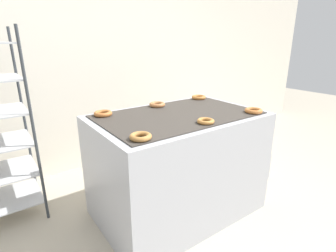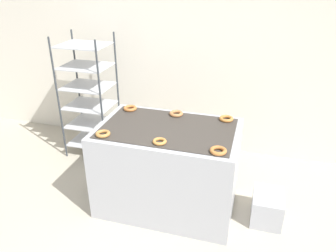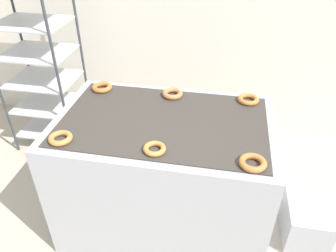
# 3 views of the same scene
# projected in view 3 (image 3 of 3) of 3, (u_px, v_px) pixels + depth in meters

# --- Properties ---
(fryer_machine) EXTENTS (1.43, 0.93, 0.94)m
(fryer_machine) POSITION_uv_depth(u_px,v_px,m) (164.00, 174.00, 2.39)
(fryer_machine) COLOR #A8AAB2
(fryer_machine) RESTS_ON ground_plane
(baking_rack_cart) EXTENTS (0.64, 0.54, 1.65)m
(baking_rack_cart) POSITION_uv_depth(u_px,v_px,m) (41.00, 66.00, 3.06)
(baking_rack_cart) COLOR #33383D
(baking_rack_cart) RESTS_ON ground_plane
(glaze_bin) EXTENTS (0.31, 0.39, 0.31)m
(glaze_bin) POSITION_uv_depth(u_px,v_px,m) (306.00, 221.00, 2.43)
(glaze_bin) COLOR #A8AAB2
(glaze_bin) RESTS_ON ground_plane
(donut_near_left) EXTENTS (0.14, 0.14, 0.03)m
(donut_near_left) POSITION_uv_depth(u_px,v_px,m) (60.00, 138.00, 1.93)
(donut_near_left) COLOR #AF773B
(donut_near_left) RESTS_ON fryer_machine
(donut_near_center) EXTENTS (0.13, 0.13, 0.03)m
(donut_near_center) POSITION_uv_depth(u_px,v_px,m) (155.00, 149.00, 1.85)
(donut_near_center) COLOR #BC7D3B
(donut_near_center) RESTS_ON fryer_machine
(donut_near_right) EXTENTS (0.15, 0.15, 0.03)m
(donut_near_right) POSITION_uv_depth(u_px,v_px,m) (253.00, 163.00, 1.75)
(donut_near_right) COLOR #BA6E34
(donut_near_right) RESTS_ON fryer_machine
(donut_far_left) EXTENTS (0.15, 0.15, 0.04)m
(donut_far_left) POSITION_uv_depth(u_px,v_px,m) (102.00, 87.00, 2.45)
(donut_far_left) COLOR #B56931
(donut_far_left) RESTS_ON fryer_machine
(donut_far_center) EXTENTS (0.15, 0.15, 0.04)m
(donut_far_center) POSITION_uv_depth(u_px,v_px,m) (172.00, 94.00, 2.37)
(donut_far_center) COLOR #B17141
(donut_far_center) RESTS_ON fryer_machine
(donut_far_right) EXTENTS (0.15, 0.15, 0.03)m
(donut_far_right) POSITION_uv_depth(u_px,v_px,m) (248.00, 99.00, 2.31)
(donut_far_right) COLOR #BA7334
(donut_far_right) RESTS_ON fryer_machine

